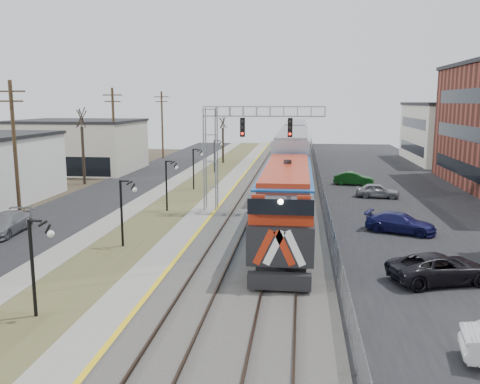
# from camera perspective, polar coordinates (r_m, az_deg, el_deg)

# --- Properties ---
(street_west) EXTENTS (7.00, 120.00, 0.04)m
(street_west) POSITION_cam_1_polar(r_m,az_deg,el_deg) (49.02, -14.56, -0.14)
(street_west) COLOR black
(street_west) RESTS_ON ground
(sidewalk) EXTENTS (2.00, 120.00, 0.08)m
(sidewalk) POSITION_cam_1_polar(r_m,az_deg,el_deg) (47.57, -9.51, -0.24)
(sidewalk) COLOR gray
(sidewalk) RESTS_ON ground
(grass_median) EXTENTS (4.00, 120.00, 0.06)m
(grass_median) POSITION_cam_1_polar(r_m,az_deg,el_deg) (46.82, -5.98, -0.33)
(grass_median) COLOR #494E29
(grass_median) RESTS_ON ground
(platform) EXTENTS (2.00, 120.00, 0.24)m
(platform) POSITION_cam_1_polar(r_m,az_deg,el_deg) (46.23, -2.36, -0.30)
(platform) COLOR gray
(platform) RESTS_ON ground
(ballast_bed) EXTENTS (8.00, 120.00, 0.20)m
(ballast_bed) POSITION_cam_1_polar(r_m,az_deg,el_deg) (45.71, 3.84, -0.46)
(ballast_bed) COLOR #595651
(ballast_bed) RESTS_ON ground
(parking_lot) EXTENTS (16.00, 120.00, 0.04)m
(parking_lot) POSITION_cam_1_polar(r_m,az_deg,el_deg) (46.68, 18.72, -0.86)
(parking_lot) COLOR black
(parking_lot) RESTS_ON ground
(platform_edge) EXTENTS (0.24, 120.00, 0.01)m
(platform_edge) POSITION_cam_1_polar(r_m,az_deg,el_deg) (46.08, -1.28, -0.17)
(platform_edge) COLOR gold
(platform_edge) RESTS_ON platform
(track_near) EXTENTS (1.58, 120.00, 0.15)m
(track_near) POSITION_cam_1_polar(r_m,az_deg,el_deg) (45.82, 1.35, -0.19)
(track_near) COLOR #2D2119
(track_near) RESTS_ON ballast_bed
(track_far) EXTENTS (1.58, 120.00, 0.15)m
(track_far) POSITION_cam_1_polar(r_m,az_deg,el_deg) (45.63, 5.73, -0.29)
(track_far) COLOR #2D2119
(track_far) RESTS_ON ballast_bed
(train) EXTENTS (3.00, 63.05, 5.33)m
(train) POSITION_cam_1_polar(r_m,az_deg,el_deg) (54.45, 5.99, 4.16)
(train) COLOR #124D9A
(train) RESTS_ON ground
(signal_gantry) EXTENTS (9.00, 1.07, 8.15)m
(signal_gantry) POSITION_cam_1_polar(r_m,az_deg,el_deg) (38.32, -0.81, 5.80)
(signal_gantry) COLOR gray
(signal_gantry) RESTS_ON ground
(lampposts) EXTENTS (0.14, 62.14, 4.00)m
(lampposts) POSITION_cam_1_polar(r_m,az_deg,el_deg) (30.69, -12.97, -2.30)
(lampposts) COLOR black
(lampposts) RESTS_ON ground
(utility_poles) EXTENTS (0.28, 80.28, 10.00)m
(utility_poles) POSITION_cam_1_polar(r_m,az_deg,el_deg) (40.78, -23.95, 4.37)
(utility_poles) COLOR #4C3823
(utility_poles) RESTS_ON ground
(fence) EXTENTS (0.04, 120.00, 1.60)m
(fence) POSITION_cam_1_polar(r_m,az_deg,el_deg) (45.57, 9.13, 0.29)
(fence) COLOR gray
(fence) RESTS_ON ground
(bare_trees) EXTENTS (12.30, 42.30, 5.95)m
(bare_trees) POSITION_cam_1_polar(r_m,az_deg,el_deg) (52.68, -14.33, 3.51)
(bare_trees) COLOR #382D23
(bare_trees) RESTS_ON ground
(car_lot_c) EXTENTS (5.38, 3.66, 1.37)m
(car_lot_c) POSITION_cam_1_polar(r_m,az_deg,el_deg) (25.96, 21.58, -8.05)
(car_lot_c) COLOR black
(car_lot_c) RESTS_ON ground
(car_lot_d) EXTENTS (4.82, 3.33, 1.30)m
(car_lot_d) POSITION_cam_1_polar(r_m,az_deg,el_deg) (34.68, 17.56, -3.39)
(car_lot_d) COLOR #15164B
(car_lot_d) RESTS_ON ground
(car_lot_e) EXTENTS (3.94, 2.00, 1.28)m
(car_lot_e) POSITION_cam_1_polar(r_m,az_deg,el_deg) (46.75, 15.20, 0.12)
(car_lot_e) COLOR gray
(car_lot_e) RESTS_ON ground
(car_lot_f) EXTENTS (4.19, 2.13, 1.32)m
(car_lot_f) POSITION_cam_1_polar(r_m,az_deg,el_deg) (53.30, 12.65, 1.43)
(car_lot_f) COLOR #0C3C10
(car_lot_f) RESTS_ON ground
(car_street_b) EXTENTS (2.22, 4.81, 1.36)m
(car_street_b) POSITION_cam_1_polar(r_m,az_deg,el_deg) (36.07, -24.79, -3.30)
(car_street_b) COLOR slate
(car_street_b) RESTS_ON ground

